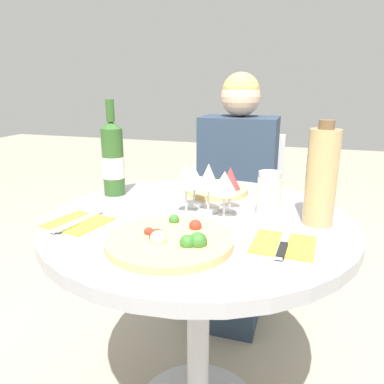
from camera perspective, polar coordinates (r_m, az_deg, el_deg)
The scene contains 15 objects.
dining_table at distance 1.18m, azimuth 1.00°, elevation -10.19°, with size 0.92×0.92×0.75m.
chair_behind_diner at distance 2.01m, azimuth 7.09°, elevation -4.23°, with size 0.41×0.41×0.87m.
seated_diner at distance 1.84m, azimuth 6.36°, elevation -2.94°, with size 0.36×0.46×1.18m.
pizza_large at distance 0.93m, azimuth -3.27°, elevation -7.35°, with size 0.32×0.32×0.05m.
pizza_small_far at distance 1.36m, azimuth 3.78°, elevation 0.47°, with size 0.23×0.23×0.05m.
wine_bottle at distance 1.34m, azimuth -11.95°, elevation 4.96°, with size 0.08×0.08×0.33m.
tall_carafe at distance 1.09m, azimuth 19.14°, elevation 2.20°, with size 0.08×0.08×0.29m.
sugar_shaker at distance 1.13m, azimuth 11.64°, elevation -0.38°, with size 0.07×0.07×0.14m.
wine_glass_front_right at distance 1.08m, azimuth 4.98°, elevation 1.24°, with size 0.08×0.08×0.14m.
wine_glass_back_left at distance 1.19m, azimuth 0.32°, elevation 2.21°, with size 0.07×0.07×0.13m.
wine_glass_center at distance 1.13m, azimuth 2.55°, elevation 2.25°, with size 0.07×0.07×0.15m.
wine_glass_back_right at distance 1.16m, azimuth 5.85°, elevation 1.95°, with size 0.06×0.06×0.14m.
wine_glass_front_left at distance 1.11m, azimuth -0.91°, elevation 2.24°, with size 0.06×0.06×0.16m.
place_setting_left at distance 1.12m, azimuth -17.07°, elevation -4.46°, with size 0.18×0.19×0.01m.
place_setting_right at distance 0.96m, azimuth 13.76°, elevation -7.77°, with size 0.16×0.19×0.01m.
Camera 1 is at (0.29, -1.01, 1.13)m, focal length 35.00 mm.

